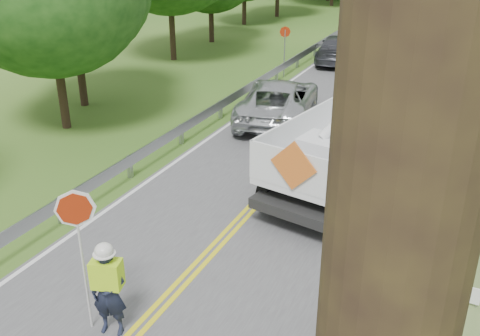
% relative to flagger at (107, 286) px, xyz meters
% --- Properties ---
extents(road, '(7.20, 96.00, 0.03)m').
position_rel_flagger_xyz_m(road, '(0.42, 12.75, -1.04)').
color(road, '#49494B').
rests_on(road, ground).
extents(guardrail, '(0.18, 48.00, 0.77)m').
position_rel_flagger_xyz_m(guardrail, '(-3.60, 13.66, -0.50)').
color(guardrail, '#94969D').
rests_on(guardrail, ground).
extents(flagger, '(1.10, 0.59, 2.89)m').
position_rel_flagger_xyz_m(flagger, '(0.00, 0.00, 0.00)').
color(flagger, '#191E33').
rests_on(flagger, road).
extents(bucket_truck, '(4.58, 7.78, 7.20)m').
position_rel_flagger_xyz_m(bucket_truck, '(2.84, 9.11, 0.57)').
color(bucket_truck, black).
rests_on(bucket_truck, road).
extents(suv_silver, '(3.77, 6.14, 1.59)m').
position_rel_flagger_xyz_m(suv_silver, '(-1.53, 12.47, -0.24)').
color(suv_silver, '#AFB3B6').
rests_on(suv_silver, road).
extents(suv_darkgrey, '(2.58, 5.16, 1.44)m').
position_rel_flagger_xyz_m(suv_darkgrey, '(-2.06, 22.84, -0.31)').
color(suv_darkgrey, '#3B3D43').
rests_on(suv_darkgrey, road).
extents(stop_sign_permanent, '(0.48, 0.27, 2.49)m').
position_rel_flagger_xyz_m(stop_sign_permanent, '(-3.63, 18.60, 0.60)').
color(stop_sign_permanent, '#94969D').
rests_on(stop_sign_permanent, ground).
extents(yard_sign, '(0.50, 0.03, 0.73)m').
position_rel_flagger_xyz_m(yard_sign, '(5.90, 3.19, -0.53)').
color(yard_sign, white).
rests_on(yard_sign, ground).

